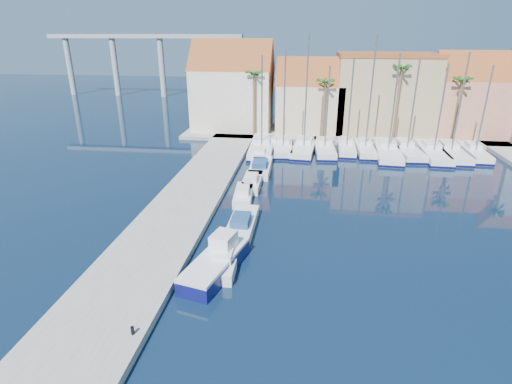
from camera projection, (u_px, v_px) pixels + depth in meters
ground at (264, 344)px, 20.26m from camera, size 260.00×260.00×0.00m
quay_west at (175, 217)px, 33.66m from camera, size 6.00×77.00×0.50m
shore_north at (359, 131)px, 63.22m from camera, size 54.00×16.00×0.50m
bollard at (133, 330)px, 20.16m from camera, size 0.18×0.18×0.45m
fishing_boat at (217, 261)px, 26.22m from camera, size 3.68×6.79×2.26m
motorboat_west_0 at (226, 259)px, 26.89m from camera, size 1.72×5.05×1.40m
motorboat_west_1 at (242, 224)px, 31.94m from camera, size 2.00×6.23×1.40m
motorboat_west_2 at (243, 194)px, 37.77m from camera, size 2.01×5.21×1.40m
motorboat_west_3 at (252, 181)px, 41.01m from camera, size 1.86×5.61×1.40m
motorboat_west_4 at (260, 167)px, 45.49m from camera, size 2.38×7.10×1.40m
motorboat_west_5 at (260, 154)px, 50.20m from camera, size 2.13×5.86×1.40m
motorboat_west_6 at (271, 142)px, 55.98m from camera, size 2.37×7.21×1.40m
sailboat_0 at (262, 146)px, 53.50m from camera, size 3.46×11.50×12.22m
sailboat_1 at (283, 146)px, 53.33m from camera, size 2.98×9.17×12.84m
sailboat_2 at (304, 147)px, 53.26m from camera, size 3.55×10.42×14.62m
sailboat_3 at (324, 148)px, 52.85m from camera, size 2.89×9.45×11.00m
sailboat_4 at (346, 147)px, 53.23m from camera, size 2.47×8.35×11.95m
sailboat_5 at (365, 148)px, 52.50m from camera, size 2.21×8.23×14.62m
sailboat_6 at (387, 150)px, 51.60m from camera, size 3.84×11.40×12.53m
sailboat_7 at (406, 149)px, 52.08m from camera, size 3.28×9.98×11.80m
sailboat_8 at (432, 152)px, 51.03m from camera, size 3.16×10.63×11.43m
sailboat_9 at (450, 151)px, 51.27m from camera, size 2.92×10.35×12.67m
sailboat_10 at (474, 152)px, 50.84m from camera, size 2.58×8.37×11.24m
building_0 at (233, 89)px, 62.32m from camera, size 12.30×9.00×13.50m
building_1 at (310, 99)px, 61.36m from camera, size 10.30×8.00×11.00m
building_2 at (383, 93)px, 60.64m from camera, size 14.20×10.20×11.50m
building_3 at (468, 98)px, 58.45m from camera, size 10.30×8.00×12.00m
palm_0 at (254, 76)px, 56.29m from camera, size 2.60×2.60×10.15m
palm_1 at (325, 84)px, 55.47m from camera, size 2.60×2.60×9.15m
palm_2 at (401, 71)px, 53.60m from camera, size 2.60×2.60×11.15m
palm_3 at (462, 82)px, 53.18m from camera, size 2.60×2.60×9.65m
viaduct at (141, 53)px, 96.59m from camera, size 48.00×2.20×14.45m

